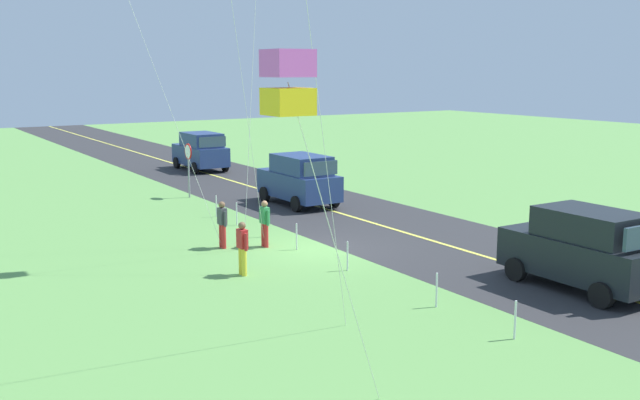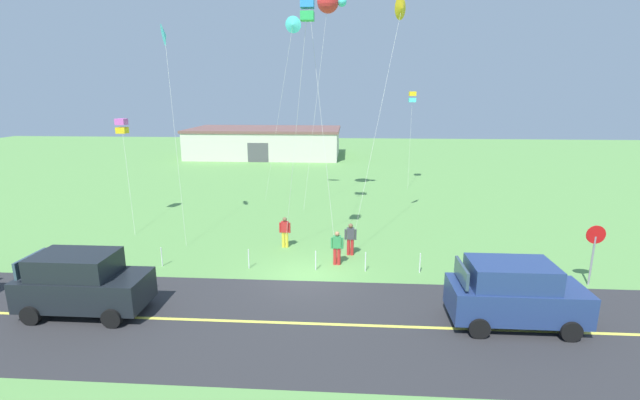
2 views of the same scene
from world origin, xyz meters
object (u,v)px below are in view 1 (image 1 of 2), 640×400
car_suv_foreground (299,179)px  person_adult_companion (222,223)px  stop_sign (188,160)px  kite_purple_back (288,83)px  car_parked_west_near (584,248)px  car_parked_east_far (201,151)px  person_child_watcher (242,247)px  person_adult_near (265,222)px

car_suv_foreground → person_adult_companion: 8.33m
stop_sign → person_adult_companion: 10.25m
kite_purple_back → car_parked_west_near: bearing=-70.6°
stop_sign → person_adult_companion: bearing=164.1°
car_parked_east_far → kite_purple_back: (-31.96, 12.16, 4.64)m
stop_sign → kite_purple_back: 25.06m
car_suv_foreground → kite_purple_back: (-19.10, 11.41, 4.64)m
car_parked_west_near → car_parked_east_far: 27.89m
person_child_watcher → person_adult_near: bearing=-55.1°
car_parked_east_far → person_adult_companion: (-18.35, 7.01, -0.29)m
stop_sign → kite_purple_back: bearing=161.3°
person_child_watcher → kite_purple_back: size_ratio=0.26×
car_parked_west_near → person_adult_near: car_parked_west_near is taller
car_parked_west_near → stop_sign: stop_sign is taller
person_adult_near → car_parked_west_near: bearing=-66.2°
car_parked_west_near → kite_purple_back: (-4.08, 11.57, 4.64)m
kite_purple_back → person_adult_companion: bearing=-20.7°
car_suv_foreground → person_adult_near: size_ratio=2.75×
car_parked_west_near → car_parked_east_far: same height
car_parked_west_near → person_child_watcher: 9.58m
car_suv_foreground → stop_sign: (4.33, 3.46, 0.65)m
car_parked_west_near → person_adult_companion: bearing=34.0°
car_parked_west_near → person_child_watcher: bearing=49.7°
person_adult_near → person_child_watcher: 3.48m
person_child_watcher → person_adult_companion: bearing=-31.3°
person_child_watcher → kite_purple_back: 12.17m
car_parked_west_near → stop_sign: bearing=10.6°
stop_sign → person_child_watcher: (-13.15, 3.68, -0.94)m
car_suv_foreground → person_child_watcher: bearing=141.0°
car_parked_east_far → person_adult_near: car_parked_east_far is taller
car_parked_east_far → stop_sign: (-8.53, 4.21, 0.65)m
stop_sign → car_suv_foreground: bearing=-141.3°
car_suv_foreground → person_adult_companion: bearing=131.3°
stop_sign → person_adult_near: bearing=171.8°
car_parked_west_near → person_adult_near: 10.29m
person_adult_companion → car_parked_west_near: bearing=31.6°
car_parked_west_near → person_child_watcher: size_ratio=2.75×
person_child_watcher → car_parked_west_near: bearing=-146.8°
person_adult_near → car_parked_east_far: bearing=67.1°
car_suv_foreground → person_adult_near: (-6.11, 4.97, -0.29)m
car_parked_west_near → person_adult_companion: car_parked_west_near is taller
car_parked_west_near → person_adult_near: (8.91, 5.13, -0.29)m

